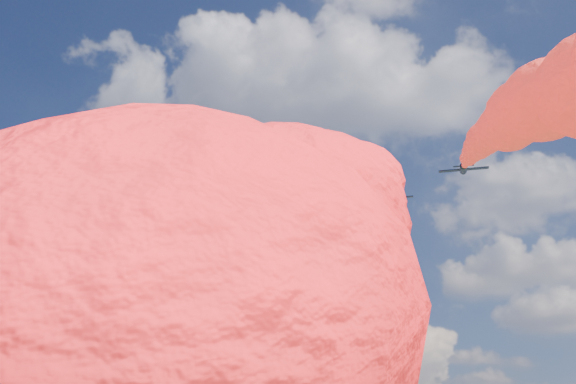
# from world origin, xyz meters

# --- Properties ---
(jet_0) EXTENTS (8.60, 11.56, 5.13)m
(jet_0) POSITION_xyz_m (-31.45, -5.34, 100.52)
(jet_0) COLOR black
(jet_1) EXTENTS (8.24, 11.29, 5.13)m
(jet_1) POSITION_xyz_m (-21.56, 3.52, 100.52)
(jet_1) COLOR black
(jet_2) EXTENTS (8.57, 11.53, 5.13)m
(jet_2) POSITION_xyz_m (-9.95, 14.73, 100.52)
(jet_2) COLOR black
(trail_2) EXTENTS (7.28, 125.54, 51.55)m
(trail_2) POSITION_xyz_m (-9.95, -48.92, 77.21)
(trail_2) COLOR #0D3AEF
(jet_3) EXTENTS (8.88, 11.76, 5.13)m
(jet_3) POSITION_xyz_m (1.07, 9.43, 100.52)
(jet_3) COLOR black
(trail_3) EXTENTS (7.28, 125.54, 51.55)m
(trail_3) POSITION_xyz_m (1.07, -54.22, 77.21)
(trail_3) COLOR silver
(jet_4) EXTENTS (8.40, 11.41, 5.13)m
(jet_4) POSITION_xyz_m (0.56, 25.39, 100.52)
(jet_4) COLOR black
(trail_4) EXTENTS (7.28, 125.54, 51.55)m
(trail_4) POSITION_xyz_m (0.56, -38.26, 77.21)
(trail_4) COLOR white
(jet_5) EXTENTS (8.89, 11.76, 5.13)m
(jet_5) POSITION_xyz_m (10.98, 13.55, 100.52)
(jet_5) COLOR black
(trail_5) EXTENTS (7.28, 125.54, 51.55)m
(trail_5) POSITION_xyz_m (10.98, -50.10, 77.21)
(trail_5) COLOR red
(jet_6) EXTENTS (8.28, 11.33, 5.13)m
(jet_6) POSITION_xyz_m (19.36, 4.61, 100.52)
(jet_6) COLOR black
(trail_6) EXTENTS (7.28, 125.54, 51.55)m
(trail_6) POSITION_xyz_m (19.36, -59.04, 77.21)
(trail_6) COLOR red
(jet_7) EXTENTS (8.82, 11.71, 5.13)m
(jet_7) POSITION_xyz_m (32.10, -7.36, 100.52)
(jet_7) COLOR black
(trail_7) EXTENTS (7.28, 125.54, 51.55)m
(trail_7) POSITION_xyz_m (32.10, -71.01, 77.21)
(trail_7) COLOR red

